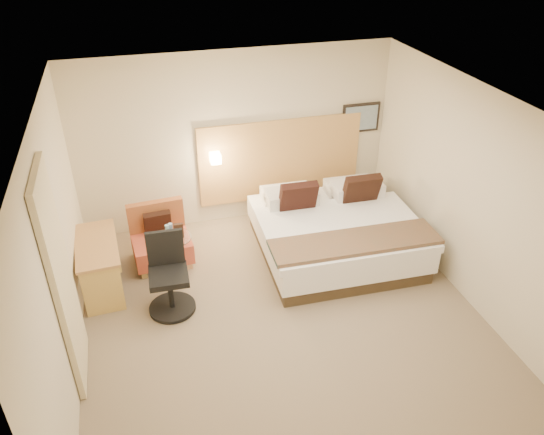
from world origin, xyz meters
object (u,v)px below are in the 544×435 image
object	(u,v)px
bed	(335,231)
lounge_chair	(161,240)
side_table	(175,252)
desk	(99,253)
desk_chair	(169,280)

from	to	relation	value
bed	lounge_chair	size ratio (longest dim) A/B	2.70
side_table	lounge_chair	bearing A→B (deg)	118.02
bed	desk	xyz separation A→B (m)	(-3.24, 0.04, 0.21)
bed	lounge_chair	xyz separation A→B (m)	(-2.45, 0.49, -0.02)
bed	desk_chair	size ratio (longest dim) A/B	2.19
desk	desk_chair	size ratio (longest dim) A/B	1.12
side_table	desk	bearing A→B (deg)	-171.92
side_table	bed	bearing A→B (deg)	-4.33
lounge_chair	side_table	distance (m)	0.36
desk_chair	desk	bearing A→B (deg)	141.76
bed	desk_chair	bearing A→B (deg)	-166.08
desk_chair	side_table	bearing A→B (deg)	78.72
lounge_chair	desk_chair	size ratio (longest dim) A/B	0.81
desk	desk_chair	distance (m)	1.04
desk	lounge_chair	bearing A→B (deg)	29.52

